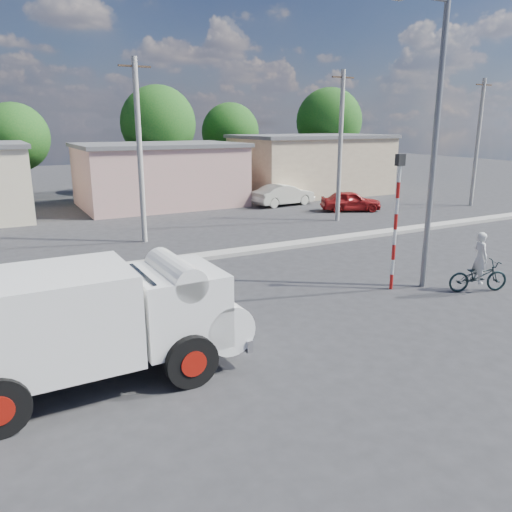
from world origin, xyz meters
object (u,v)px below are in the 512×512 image
car_cream (284,195)px  streetlight (432,134)px  bicycle (478,276)px  truck (98,319)px  traffic_pole (397,211)px  car_red (351,201)px  cyclist (479,267)px

car_cream → streetlight: bearing=157.9°
bicycle → car_cream: (3.67, 17.99, 0.18)m
truck → traffic_pole: 9.86m
truck → streetlight: bearing=7.1°
truck → bicycle: bearing=0.5°
car_cream → car_red: size_ratio=1.15×
car_cream → traffic_pole: traffic_pole is taller
truck → car_red: bearing=37.9°
traffic_pole → streetlight: 2.56m
bicycle → traffic_pole: (-2.28, 1.49, 2.08)m
cyclist → car_red: cyclist is taller
bicycle → car_cream: car_cream is taller
car_red → streetlight: 15.55m
truck → car_red: size_ratio=1.66×
truck → bicycle: 11.95m
truck → car_red: (18.07, 14.32, -0.77)m
streetlight → car_cream: bearing=73.4°
streetlight → bicycle: bearing=-41.7°
car_cream → cyclist: bearing=163.0°
bicycle → cyclist: cyclist is taller
truck → car_cream: (15.58, 18.20, -0.70)m
bicycle → streetlight: (-1.34, 1.19, 4.45)m
car_cream → streetlight: 18.04m
truck → car_cream: truck is taller
truck → car_cream: 23.97m
car_cream → streetlight: size_ratio=0.47×
truck → cyclist: 11.93m
truck → cyclist: size_ratio=3.70×
truck → cyclist: (11.92, 0.21, -0.57)m
cyclist → car_cream: cyclist is taller
cyclist → car_cream: (3.67, 17.99, -0.13)m
car_cream → car_red: bearing=-152.8°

